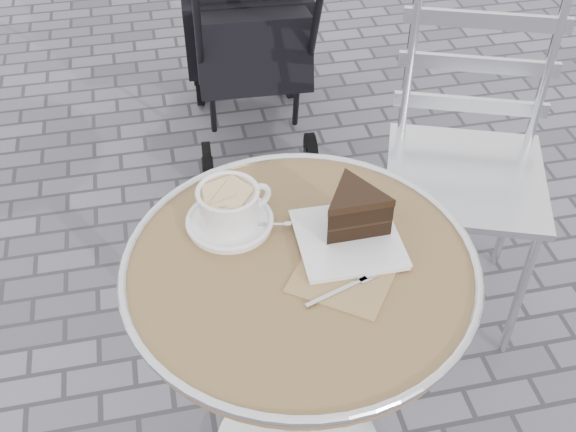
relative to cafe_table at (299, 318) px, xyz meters
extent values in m
cylinder|color=silver|center=(0.00, 0.00, -0.20)|extent=(0.07, 0.07, 0.67)
cylinder|color=tan|center=(0.00, 0.00, 0.15)|extent=(0.70, 0.70, 0.03)
torus|color=silver|center=(0.00, 0.00, 0.16)|extent=(0.72, 0.72, 0.02)
cylinder|color=white|center=(-0.12, 0.15, 0.17)|extent=(0.18, 0.18, 0.01)
cylinder|color=white|center=(-0.12, 0.15, 0.22)|extent=(0.15, 0.15, 0.08)
torus|color=white|center=(-0.05, 0.16, 0.22)|extent=(0.06, 0.03, 0.06)
cylinder|color=beige|center=(-0.12, 0.15, 0.25)|extent=(0.11, 0.11, 0.01)
cube|color=#A07C58|center=(0.08, -0.04, 0.16)|extent=(0.26, 0.26, 0.00)
cube|color=white|center=(0.11, 0.04, 0.17)|extent=(0.21, 0.21, 0.01)
cylinder|color=silver|center=(0.34, 0.34, -0.32)|extent=(0.03, 0.03, 0.49)
cylinder|color=silver|center=(0.68, 0.21, -0.32)|extent=(0.03, 0.03, 0.49)
cylinder|color=silver|center=(0.47, 0.68, -0.32)|extent=(0.03, 0.03, 0.49)
cylinder|color=silver|center=(0.81, 0.56, -0.32)|extent=(0.03, 0.03, 0.49)
cube|color=silver|center=(0.57, 0.45, -0.07)|extent=(0.56, 0.56, 0.02)
cube|color=black|center=(0.13, 1.45, -0.12)|extent=(0.43, 0.65, 0.38)
cylinder|color=black|center=(-0.08, 1.19, -0.48)|extent=(0.04, 0.17, 0.17)
cylinder|color=black|center=(0.31, 1.16, -0.48)|extent=(0.04, 0.17, 0.17)
cylinder|color=black|center=(-0.05, 1.75, -0.44)|extent=(0.05, 0.26, 0.26)
cylinder|color=black|center=(0.35, 1.72, -0.44)|extent=(0.05, 0.26, 0.26)
camera|label=1|loc=(-0.23, -0.96, 1.20)|focal=45.00mm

